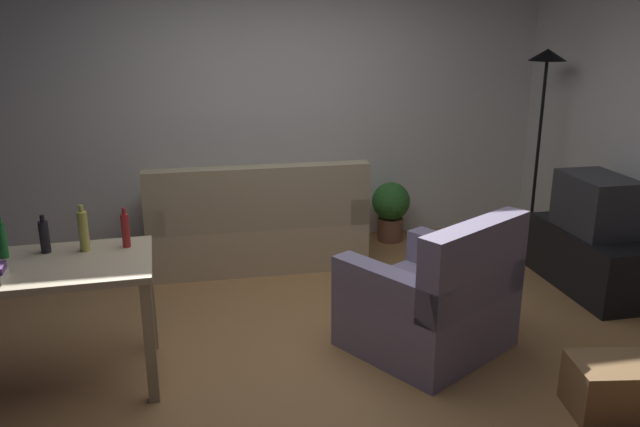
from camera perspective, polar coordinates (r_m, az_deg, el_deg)
The scene contains 14 objects.
ground_plane at distance 4.35m, azimuth 0.02°, elevation -11.62°, with size 5.20×4.40×0.02m, color #9E7042.
wall_rear at distance 6.03m, azimuth -4.22°, elevation 10.10°, with size 5.20×0.10×2.70m, color silver.
couch at distance 5.64m, azimuth -5.63°, elevation -1.32°, with size 1.83×0.84×0.92m.
tv_stand at distance 5.50m, azimuth 22.59°, elevation -3.81°, with size 0.44×1.10×0.48m.
tv at distance 5.37m, azimuth 23.18°, elevation 0.79°, with size 0.41×0.60×0.44m.
torchiere_lamp at distance 5.98m, azimuth 19.11°, elevation 9.77°, with size 0.32×0.32×1.81m.
desk at distance 3.95m, azimuth -23.26°, elevation -5.59°, with size 1.23×0.75×0.76m.
potted_plant at distance 6.18m, azimuth 6.26°, elevation 0.55°, with size 0.36×0.36×0.57m.
armchair at distance 4.23m, azimuth 9.99°, elevation -7.74°, with size 1.20×1.18×0.92m.
storage_box at distance 3.96m, azimuth 24.61°, elevation -13.78°, with size 0.48×0.34×0.30m, color olive.
bottle_green at distance 4.06m, azimuth -26.23°, elevation -2.14°, with size 0.05×0.05×0.24m.
bottle_dark at distance 4.06m, azimuth -23.14°, elevation -1.87°, with size 0.06×0.06×0.23m.
bottle_squat at distance 3.99m, azimuth -20.14°, elevation -1.42°, with size 0.06×0.06×0.28m.
bottle_red at distance 3.99m, azimuth -16.79°, elevation -1.40°, with size 0.05×0.05×0.24m.
Camera 1 is at (-0.76, -3.74, 2.08)m, focal length 36.28 mm.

